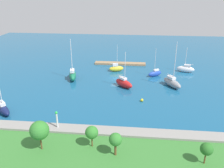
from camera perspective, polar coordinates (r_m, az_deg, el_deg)
name	(u,v)px	position (r m, az deg, el deg)	size (l,w,h in m)	color
water	(115,78)	(79.99, 0.65, 1.42)	(160.00, 160.00, 0.00)	#19567F
pier_dock	(120,63)	(94.70, 1.99, 5.00)	(20.25, 2.93, 0.71)	#997A56
breakwater	(100,133)	(49.73, -2.97, -11.70)	(62.77, 3.17, 1.50)	gray
shoreline_park	(94,155)	(44.39, -4.35, -16.90)	(55.20, 13.22, 1.06)	#387A33
harbor_beacon	(57,118)	(50.18, -13.23, -8.08)	(0.56, 0.56, 3.73)	silver
park_tree_center	(115,140)	(41.67, 0.85, -13.36)	(2.33, 2.33, 4.42)	brown
park_tree_midwest	(207,149)	(43.00, 21.97, -14.45)	(2.14, 2.14, 3.99)	brown
park_tree_east	(92,132)	(43.90, -4.95, -11.63)	(2.42, 2.42, 4.26)	brown
park_tree_west	(39,130)	(44.48, -17.20, -10.71)	(3.48, 3.48, 5.74)	brown
sailboat_red_along_channel	(124,83)	(72.42, 2.88, 0.24)	(6.51, 6.32, 11.22)	red
sailboat_blue_inner_mooring	(155,73)	(82.77, 10.38, 2.56)	(5.29, 4.12, 9.79)	#2347B2
sailboat_green_by_breakwater	(73,75)	(79.54, -9.53, 2.19)	(4.16, 8.18, 13.60)	#19724C
sailboat_gray_lone_south	(172,82)	(75.11, 14.35, 0.38)	(5.97, 8.04, 14.14)	gray
sailboat_yellow_near_pier	(116,68)	(86.28, 1.03, 3.84)	(5.57, 3.27, 10.00)	yellow
sailboat_navy_mid_basin	(3,109)	(63.48, -24.92, -5.47)	(6.40, 6.19, 11.12)	#141E4C
sailboat_white_west_end	(186,69)	(89.54, 17.43, 3.53)	(6.49, 3.48, 9.20)	white
mooring_buoy_yellow	(142,100)	(64.12, 7.26, -3.90)	(0.81, 0.81, 0.81)	yellow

